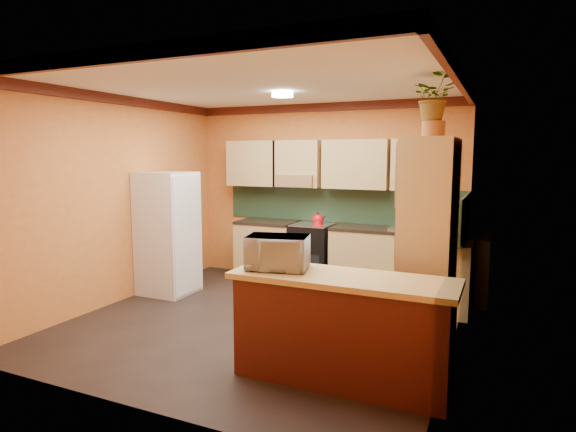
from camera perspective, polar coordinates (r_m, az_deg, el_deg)
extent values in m
plane|color=black|center=(5.75, -3.21, -12.42)|extent=(4.20, 4.20, 0.00)
cube|color=white|center=(5.47, -3.42, 15.29)|extent=(4.20, 4.20, 0.04)
cube|color=orange|center=(7.36, 4.31, 2.69)|extent=(4.20, 0.04, 2.70)
cube|color=orange|center=(3.73, -18.46, -2.16)|extent=(4.20, 0.04, 2.70)
cube|color=orange|center=(6.68, -19.49, 1.82)|extent=(0.04, 4.20, 2.70)
cube|color=orange|center=(4.85, 19.27, -0.09)|extent=(0.04, 4.20, 2.70)
cube|color=#1C3421|center=(7.28, 6.11, 1.31)|extent=(3.70, 0.02, 0.53)
cube|color=#1C3421|center=(6.25, 20.26, -0.08)|extent=(0.02, 1.40, 0.53)
cube|color=tan|center=(7.14, 4.63, 6.16)|extent=(3.10, 0.34, 0.70)
cylinder|color=white|center=(5.99, -0.66, 14.21)|extent=(0.26, 0.26, 0.06)
cube|color=tan|center=(7.04, 7.70, -5.07)|extent=(3.65, 0.60, 0.88)
cube|color=black|center=(6.95, 7.76, -1.36)|extent=(3.65, 0.62, 0.04)
cube|color=black|center=(7.23, 2.94, -4.55)|extent=(0.58, 0.58, 0.91)
cube|color=silver|center=(6.77, 14.06, -1.45)|extent=(0.48, 0.40, 0.03)
cube|color=tan|center=(6.26, 17.21, -6.89)|extent=(0.60, 0.80, 0.88)
cube|color=black|center=(6.17, 17.37, -2.74)|extent=(0.62, 0.80, 0.04)
cube|color=silver|center=(6.92, -14.08, -1.98)|extent=(0.68, 0.66, 1.70)
cube|color=tan|center=(4.96, 16.29, -3.31)|extent=(0.48, 0.90, 2.10)
cylinder|color=brown|center=(4.94, 16.85, 9.79)|extent=(0.22, 0.22, 0.16)
imported|color=tan|center=(4.96, 16.98, 13.30)|extent=(0.47, 0.43, 0.45)
cube|color=#4C1911|center=(4.23, 6.36, -13.48)|extent=(1.80, 0.55, 0.88)
cube|color=tan|center=(4.09, 6.45, -7.38)|extent=(1.90, 0.65, 0.05)
imported|color=silver|center=(4.27, -1.25, -4.33)|extent=(0.60, 0.48, 0.30)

